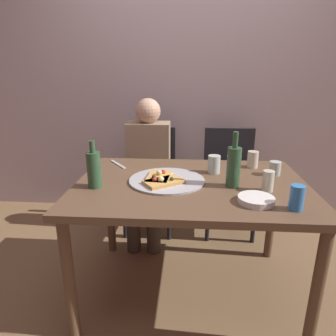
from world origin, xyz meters
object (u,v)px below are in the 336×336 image
pizza_tray (167,180)px  pizza_slice_last (159,177)px  guest_in_sweater (148,163)px  table_knife (118,164)px  beer_bottle (94,169)px  tumbler_far (214,164)px  wine_glass (275,168)px  plate_stack (256,200)px  chair_left (150,172)px  short_glass (253,159)px  wine_bottle (234,166)px  dining_table (191,195)px  tumbler_near (268,181)px  soda_can (297,198)px  pizza_slice_extra (164,181)px  chair_right (229,174)px

pizza_tray → pizza_slice_last: pizza_slice_last is taller
guest_in_sweater → table_knife: bearing=69.7°
beer_bottle → tumbler_far: bearing=23.4°
beer_bottle → wine_glass: beer_bottle is taller
plate_stack → chair_left: bearing=120.8°
short_glass → pizza_tray: bearing=-151.0°
wine_bottle → table_knife: (-0.74, 0.36, -0.12)m
dining_table → tumbler_near: tumbler_near is taller
soda_can → dining_table: bearing=145.9°
short_glass → plate_stack: 0.59m
short_glass → guest_in_sweater: size_ratio=0.10×
pizza_slice_extra → tumbler_near: (0.57, -0.04, 0.03)m
wine_bottle → chair_right: size_ratio=0.35×
guest_in_sweater → chair_left: bearing=-90.0°
pizza_tray → dining_table: bearing=-3.1°
wine_glass → wine_bottle: bearing=-143.2°
beer_bottle → wine_glass: bearing=14.8°
wine_glass → guest_in_sweater: bearing=147.8°
plate_stack → tumbler_far: bearing=111.4°
chair_left → guest_in_sweater: (0.00, -0.15, 0.13)m
pizza_slice_extra → wine_bottle: wine_bottle is taller
tumbler_far → table_knife: (-0.66, 0.13, -0.05)m
tumbler_near → guest_in_sweater: size_ratio=0.10×
pizza_tray → tumbler_far: bearing=31.2°
guest_in_sweater → pizza_slice_extra: bearing=104.4°
pizza_slice_last → soda_can: 0.77m
wine_bottle → soda_can: size_ratio=2.57×
dining_table → chair_right: chair_right is taller
pizza_slice_last → wine_bottle: size_ratio=0.73×
dining_table → short_glass: short_glass is taller
plate_stack → chair_left: (-0.68, 1.14, -0.26)m
pizza_slice_last → tumbler_far: bearing=26.0°
soda_can → beer_bottle: bearing=168.0°
pizza_slice_extra → guest_in_sweater: (-0.20, 0.79, -0.14)m
pizza_tray → tumbler_far: (0.29, 0.17, 0.05)m
chair_left → chair_right: same height
pizza_slice_extra → pizza_slice_last: bearing=114.6°
pizza_tray → chair_left: bearing=103.9°
pizza_tray → chair_right: (0.49, 0.87, -0.25)m
beer_bottle → plate_stack: 0.88m
short_glass → guest_in_sweater: (-0.77, 0.41, -0.17)m
dining_table → table_knife: (-0.51, 0.31, 0.09)m
wine_bottle → guest_in_sweater: size_ratio=0.27×
plate_stack → guest_in_sweater: size_ratio=0.15×
pizza_tray → wine_bottle: (0.38, -0.06, 0.12)m
wine_glass → chair_left: chair_left is taller
tumbler_far → wine_glass: bearing=-2.3°
pizza_slice_last → beer_bottle: (-0.35, -0.13, 0.08)m
dining_table → wine_bottle: size_ratio=4.30×
dining_table → wine_bottle: (0.23, -0.05, 0.20)m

